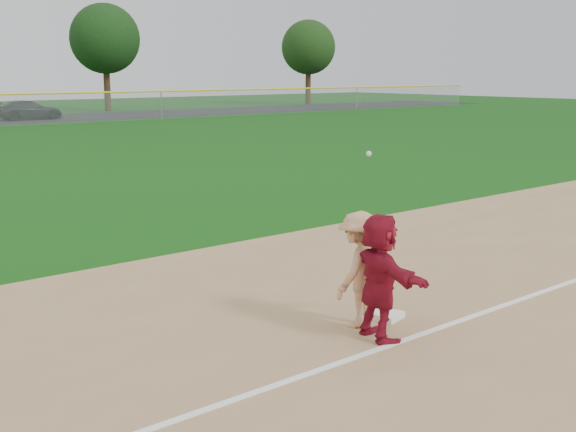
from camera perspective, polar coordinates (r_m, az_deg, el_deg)
ground at (r=10.00m, az=5.56°, el=-8.64°), size 160.00×160.00×0.00m
foul_line at (r=9.48m, az=9.04°, el=-9.71°), size 60.00×0.10×0.01m
first_base at (r=10.27m, az=7.75°, el=-7.77°), size 0.47×0.47×0.09m
base_runner at (r=9.28m, az=7.26°, el=-4.78°), size 0.82×1.60×1.65m
car_right at (r=55.32m, az=-19.84°, el=7.88°), size 4.76×2.03×1.37m
first_base_play at (r=9.72m, az=5.59°, el=-4.22°), size 1.15×0.89×2.37m
tree_3 at (r=66.01m, az=-14.28°, el=13.41°), size 6.00×6.00×9.19m
tree_4 at (r=76.92m, az=1.62°, el=13.17°), size 5.60×5.60×8.67m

